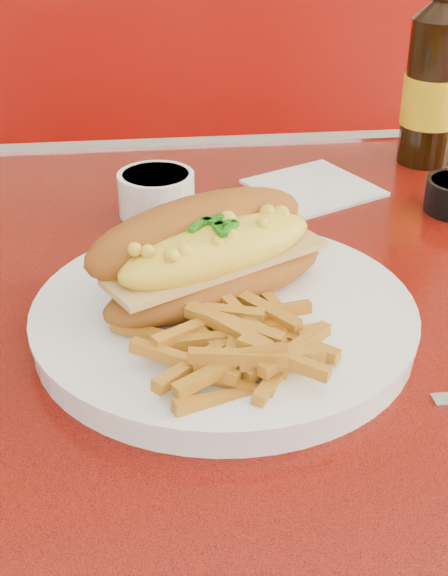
{
  "coord_description": "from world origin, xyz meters",
  "views": [
    {
      "loc": [
        -0.12,
        -0.58,
        1.12
      ],
      "look_at": [
        -0.06,
        -0.04,
        0.81
      ],
      "focal_mm": 50.0,
      "sensor_mm": 36.0,
      "label": 1
    }
  ],
  "objects": [
    {
      "name": "diner_table",
      "position": [
        0.0,
        0.0,
        0.61
      ],
      "size": [
        1.23,
        0.83,
        0.77
      ],
      "color": "red",
      "rests_on": "ground"
    },
    {
      "name": "booth_bench_far",
      "position": [
        0.0,
        0.81,
        0.29
      ],
      "size": [
        1.2,
        0.51,
        0.9
      ],
      "color": "maroon",
      "rests_on": "ground"
    },
    {
      "name": "dinner_plate",
      "position": [
        -0.06,
        -0.04,
        0.78
      ],
      "size": [
        0.35,
        0.35,
        0.02
      ],
      "rotation": [
        0.0,
        0.0,
        -0.15
      ],
      "color": "white",
      "rests_on": "diner_table"
    },
    {
      "name": "mac_hoagie",
      "position": [
        -0.07,
        -0.02,
        0.83
      ],
      "size": [
        0.22,
        0.18,
        0.09
      ],
      "rotation": [
        0.0,
        0.0,
        0.49
      ],
      "color": "#995218",
      "rests_on": "dinner_plate"
    },
    {
      "name": "fries_pile",
      "position": [
        -0.06,
        -0.12,
        0.81
      ],
      "size": [
        0.13,
        0.12,
        0.04
      ],
      "primitive_type": null,
      "rotation": [
        0.0,
        0.0,
        0.07
      ],
      "color": "orange",
      "rests_on": "dinner_plate"
    },
    {
      "name": "fork",
      "position": [
        -0.09,
        -0.06,
        0.79
      ],
      "size": [
        0.05,
        0.16,
        0.0
      ],
      "rotation": [
        0.0,
        0.0,
        1.38
      ],
      "color": "silver",
      "rests_on": "dinner_plate"
    },
    {
      "name": "gravy_ramekin",
      "position": [
        -0.11,
        0.19,
        0.79
      ],
      "size": [
        0.09,
        0.09,
        0.04
      ],
      "rotation": [
        0.0,
        0.0,
        -0.12
      ],
      "color": "white",
      "rests_on": "diner_table"
    },
    {
      "name": "beer_bottle",
      "position": [
        0.22,
        0.3,
        0.87
      ],
      "size": [
        0.08,
        0.08,
        0.27
      ],
      "rotation": [
        0.0,
        0.0,
        0.24
      ],
      "color": "black",
      "rests_on": "diner_table"
    },
    {
      "name": "paper_napkin",
      "position": [
        0.07,
        0.23,
        0.77
      ],
      "size": [
        0.16,
        0.16,
        0.0
      ],
      "primitive_type": "cube",
      "rotation": [
        0.0,
        0.0,
        0.45
      ],
      "color": "white",
      "rests_on": "diner_table"
    }
  ]
}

